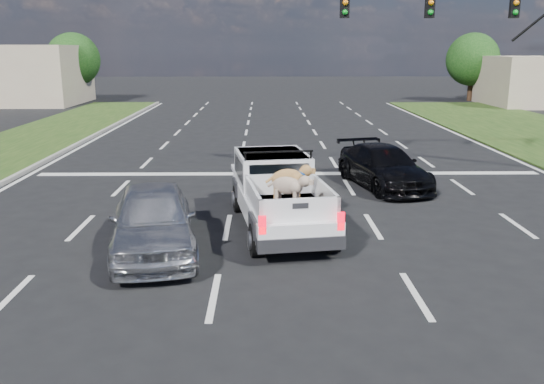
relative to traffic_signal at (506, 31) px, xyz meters
The scene contains 9 objects.
ground 13.58m from the traffic_signal, 124.43° to the right, with size 160.00×160.00×0.00m, color black.
road_markings 9.46m from the traffic_signal, 151.33° to the right, with size 17.75×60.00×0.01m.
traffic_signal is the anchor object (origin of this frame).
building_left 37.37m from the traffic_signal, 136.84° to the left, with size 10.00×8.00×4.40m, color #B7A88B.
tree_far_c 36.01m from the traffic_signal, 130.14° to the left, with size 4.20×4.20×5.40m.
tree_far_d 28.91m from the traffic_signal, 72.25° to the left, with size 4.20×4.20×5.40m.
pickup_truck 10.79m from the traffic_signal, 140.13° to the right, with size 2.46×5.10×1.84m.
silver_sedan 13.84m from the traffic_signal, 141.57° to the right, with size 1.68×4.18×1.42m, color #B6B8BE.
black_coupe 6.46m from the traffic_signal, 151.57° to the right, with size 1.75×4.30×1.25m, color black.
Camera 1 is at (-0.89, -9.18, 4.15)m, focal length 38.00 mm.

